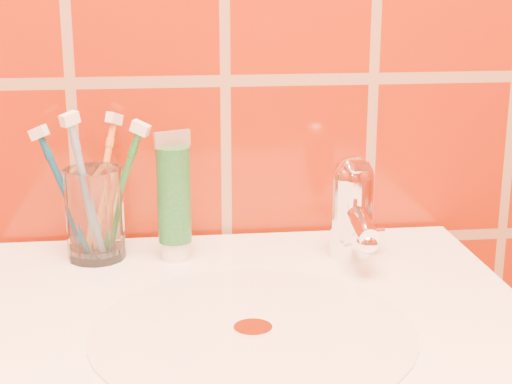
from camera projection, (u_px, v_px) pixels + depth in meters
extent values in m
cube|color=white|center=(247.00, 383.00, 0.79)|extent=(0.56, 0.46, 0.16)
cylinder|color=silver|center=(253.00, 331.00, 0.72)|extent=(0.30, 0.30, 0.00)
cylinder|color=white|center=(253.00, 329.00, 0.72)|extent=(0.04, 0.04, 0.00)
cylinder|color=white|center=(95.00, 214.00, 0.89)|extent=(0.08, 0.08, 0.11)
cylinder|color=white|center=(176.00, 250.00, 0.90)|extent=(0.03, 0.03, 0.02)
cylinder|color=#165D26|center=(174.00, 195.00, 0.88)|extent=(0.04, 0.04, 0.11)
cube|color=beige|center=(172.00, 139.00, 0.86)|extent=(0.04, 0.00, 0.02)
cylinder|color=white|center=(352.00, 217.00, 0.90)|extent=(0.05, 0.05, 0.09)
sphere|color=white|center=(353.00, 177.00, 0.88)|extent=(0.05, 0.05, 0.05)
cylinder|color=white|center=(360.00, 221.00, 0.86)|extent=(0.02, 0.09, 0.03)
cube|color=white|center=(356.00, 164.00, 0.87)|extent=(0.02, 0.06, 0.01)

